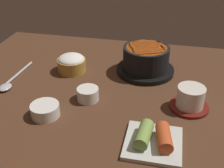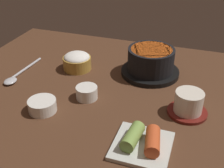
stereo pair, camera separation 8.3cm
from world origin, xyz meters
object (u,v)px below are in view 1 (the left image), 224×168
(stone_pot, at_px, (146,60))
(side_bowl_near, at_px, (45,110))
(kimchi_plate, at_px, (153,139))
(tea_cup_with_saucer, at_px, (190,99))
(banchan_cup_center, at_px, (88,94))
(spoon, at_px, (10,82))
(rice_bowl, at_px, (71,63))

(stone_pot, xyz_separation_m, side_bowl_near, (-0.23, -0.29, -0.03))
(kimchi_plate, bearing_deg, tea_cup_with_saucer, 63.74)
(banchan_cup_center, height_order, spoon, banchan_cup_center)
(rice_bowl, distance_m, kimchi_plate, 0.42)
(banchan_cup_center, bearing_deg, tea_cup_with_saucer, 3.76)
(banchan_cup_center, height_order, side_bowl_near, banchan_cup_center)
(stone_pot, xyz_separation_m, kimchi_plate, (0.06, -0.35, -0.03))
(rice_bowl, bearing_deg, tea_cup_with_saucer, -19.60)
(rice_bowl, relative_size, kimchi_plate, 0.72)
(stone_pot, bearing_deg, rice_bowl, -169.31)
(banchan_cup_center, relative_size, side_bowl_near, 0.82)
(stone_pot, xyz_separation_m, rice_bowl, (-0.24, -0.05, -0.01))
(kimchi_plate, bearing_deg, rice_bowl, 134.81)
(side_bowl_near, height_order, spoon, side_bowl_near)
(tea_cup_with_saucer, bearing_deg, side_bowl_near, -162.81)
(tea_cup_with_saucer, xyz_separation_m, banchan_cup_center, (-0.28, -0.02, -0.01))
(tea_cup_with_saucer, bearing_deg, banchan_cup_center, -176.24)
(spoon, bearing_deg, kimchi_plate, -21.15)
(stone_pot, relative_size, tea_cup_with_saucer, 1.80)
(rice_bowl, relative_size, side_bowl_near, 1.25)
(tea_cup_with_saucer, relative_size, kimchi_plate, 0.81)
(tea_cup_with_saucer, distance_m, side_bowl_near, 0.38)
(rice_bowl, bearing_deg, side_bowl_near, -86.93)
(banchan_cup_center, xyz_separation_m, kimchi_plate, (0.20, -0.15, -0.00))
(stone_pot, bearing_deg, kimchi_plate, -80.36)
(banchan_cup_center, bearing_deg, rice_bowl, 123.26)
(spoon, bearing_deg, tea_cup_with_saucer, -1.27)
(stone_pot, distance_m, kimchi_plate, 0.35)
(rice_bowl, height_order, side_bowl_near, rice_bowl)
(rice_bowl, relative_size, tea_cup_with_saucer, 0.89)
(stone_pot, bearing_deg, tea_cup_with_saucer, -52.16)
(banchan_cup_center, xyz_separation_m, side_bowl_near, (-0.09, -0.09, -0.00))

